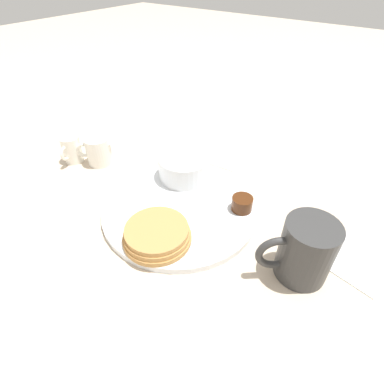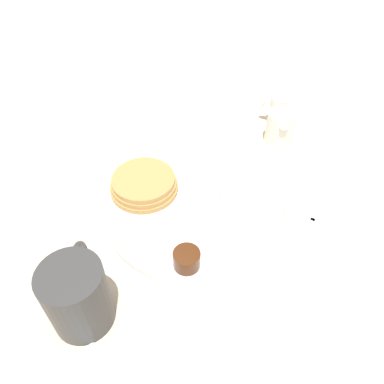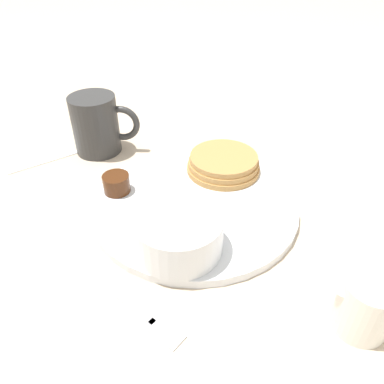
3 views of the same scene
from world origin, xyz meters
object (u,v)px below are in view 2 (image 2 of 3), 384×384
(plate, at_px, (194,207))
(coffee_mug, at_px, (75,293))
(fork, at_px, (309,227))
(creamer_pitcher_near, at_px, (280,127))
(creamer_pitcher_far, at_px, (279,110))
(bowl, at_px, (254,198))

(plate, distance_m, coffee_mug, 0.23)
(plate, height_order, coffee_mug, coffee_mug)
(plate, height_order, fork, plate)
(plate, distance_m, creamer_pitcher_near, 0.25)
(plate, bearing_deg, coffee_mug, -91.55)
(coffee_mug, relative_size, fork, 0.66)
(coffee_mug, height_order, creamer_pitcher_far, coffee_mug)
(plate, relative_size, bowl, 2.75)
(creamer_pitcher_far, bearing_deg, creamer_pitcher_near, -59.92)
(creamer_pitcher_far, xyz_separation_m, fork, (0.18, -0.22, -0.03))
(creamer_pitcher_near, bearing_deg, fork, -49.64)
(bowl, distance_m, coffee_mug, 0.29)
(coffee_mug, bearing_deg, bowl, 72.94)
(plate, distance_m, creamer_pitcher_far, 0.31)
(coffee_mug, height_order, fork, coffee_mug)
(creamer_pitcher_far, distance_m, fork, 0.29)
(coffee_mug, bearing_deg, creamer_pitcher_far, 90.45)
(bowl, height_order, coffee_mug, coffee_mug)
(fork, bearing_deg, creamer_pitcher_far, 128.12)
(bowl, distance_m, creamer_pitcher_far, 0.27)
(plate, height_order, creamer_pitcher_far, creamer_pitcher_far)
(bowl, relative_size, creamer_pitcher_far, 1.66)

